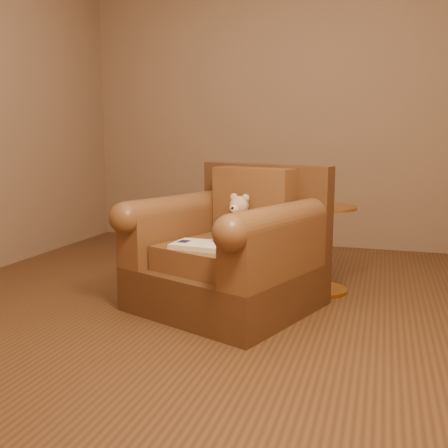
% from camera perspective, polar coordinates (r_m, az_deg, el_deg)
% --- Properties ---
extents(floor, '(4.00, 4.00, 0.00)m').
position_cam_1_polar(floor, '(3.26, -0.74, -9.05)').
color(floor, brown).
rests_on(floor, ground).
extents(room, '(4.02, 4.02, 2.71)m').
position_cam_1_polar(room, '(3.16, -0.82, 21.85)').
color(room, '#8C6D56').
rests_on(room, ground).
extents(armchair, '(1.24, 1.22, 0.88)m').
position_cam_1_polar(armchair, '(3.14, 0.76, -3.32)').
color(armchair, '#4F301A').
rests_on(armchair, floor).
extents(teddy_bear, '(0.21, 0.24, 0.29)m').
position_cam_1_polar(teddy_bear, '(3.17, 1.49, 0.30)').
color(teddy_bear, '#CDA68F').
rests_on(teddy_bear, armchair).
extents(guidebook, '(0.39, 0.25, 0.03)m').
position_cam_1_polar(guidebook, '(2.91, -2.25, -2.48)').
color(guidebook, beige).
rests_on(guidebook, armchair).
extents(side_table, '(0.43, 0.43, 0.60)m').
position_cam_1_polar(side_table, '(3.49, 11.30, -2.47)').
color(side_table, gold).
rests_on(side_table, floor).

